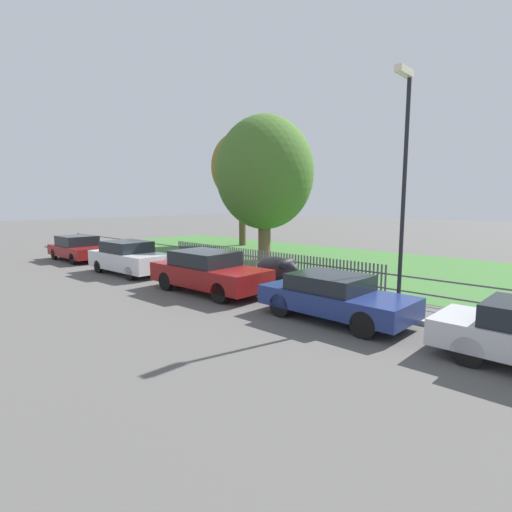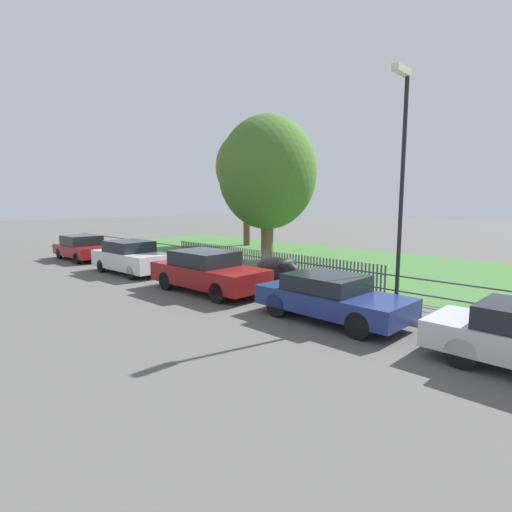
{
  "view_description": "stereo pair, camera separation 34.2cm",
  "coord_description": "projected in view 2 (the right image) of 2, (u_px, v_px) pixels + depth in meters",
  "views": [
    {
      "loc": [
        11.24,
        -10.1,
        3.17
      ],
      "look_at": [
        1.15,
        0.77,
        1.1
      ],
      "focal_mm": 28.0,
      "sensor_mm": 36.0,
      "label": 1
    },
    {
      "loc": [
        11.49,
        -9.86,
        3.17
      ],
      "look_at": [
        1.15,
        0.77,
        1.1
      ],
      "focal_mm": 28.0,
      "sensor_mm": 36.0,
      "label": 2
    }
  ],
  "objects": [
    {
      "name": "parked_car_red_compact",
      "position": [
        331.0,
        297.0,
        10.56
      ],
      "size": [
        4.08,
        1.8,
        1.22
      ],
      "rotation": [
        0.0,
        0.0,
        -0.02
      ],
      "color": "navy",
      "rests_on": "ground"
    },
    {
      "name": "parked_car_silver_hatchback",
      "position": [
        83.0,
        247.0,
        21.48
      ],
      "size": [
        3.98,
        1.88,
        1.31
      ],
      "rotation": [
        0.0,
        0.0,
        -0.01
      ],
      "color": "maroon",
      "rests_on": "ground"
    },
    {
      "name": "ground_plane",
      "position": [
        221.0,
        283.0,
        15.37
      ],
      "size": [
        120.0,
        120.0,
        0.0
      ],
      "primitive_type": "plane",
      "color": "#565451"
    },
    {
      "name": "parked_car_navy_estate",
      "position": [
        207.0,
        271.0,
        13.84
      ],
      "size": [
        4.49,
        1.88,
        1.43
      ],
      "rotation": [
        0.0,
        0.0,
        0.02
      ],
      "color": "maroon",
      "rests_on": "ground"
    },
    {
      "name": "tree_nearest_kerb",
      "position": [
        247.0,
        168.0,
        27.71
      ],
      "size": [
        4.29,
        4.29,
        7.93
      ],
      "color": "brown",
      "rests_on": "ground"
    },
    {
      "name": "kerb_stone",
      "position": [
        223.0,
        281.0,
        15.43
      ],
      "size": [
        35.88,
        0.2,
        0.12
      ],
      "primitive_type": "cube",
      "color": "#B2ADA3",
      "rests_on": "ground"
    },
    {
      "name": "parked_car_black_saloon",
      "position": [
        131.0,
        257.0,
        17.42
      ],
      "size": [
        4.12,
        1.84,
        1.42
      ],
      "rotation": [
        0.0,
        0.0,
        0.03
      ],
      "color": "silver",
      "rests_on": "ground"
    },
    {
      "name": "street_lamp",
      "position": [
        401.0,
        168.0,
        10.52
      ],
      "size": [
        0.2,
        0.79,
        6.51
      ],
      "color": "black",
      "rests_on": "ground"
    },
    {
      "name": "grass_strip",
      "position": [
        334.0,
        261.0,
        20.91
      ],
      "size": [
        35.88,
        11.18,
        0.01
      ],
      "primitive_type": "cube",
      "color": "#3D7033",
      "rests_on": "ground"
    },
    {
      "name": "covered_motorcycle",
      "position": [
        278.0,
        269.0,
        14.55
      ],
      "size": [
        1.99,
        0.94,
        1.13
      ],
      "rotation": [
        0.0,
        0.0,
        0.01
      ],
      "color": "black",
      "rests_on": "ground"
    },
    {
      "name": "tree_behind_motorcycle",
      "position": [
        267.0,
        173.0,
        20.69
      ],
      "size": [
        5.1,
        5.1,
        7.53
      ],
      "color": "brown",
      "rests_on": "ground"
    },
    {
      "name": "park_fence",
      "position": [
        260.0,
        263.0,
        16.87
      ],
      "size": [
        35.88,
        0.05,
        1.09
      ],
      "color": "#4C4C51",
      "rests_on": "ground"
    }
  ]
}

